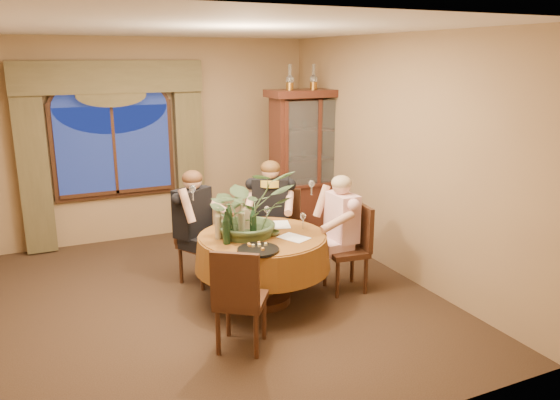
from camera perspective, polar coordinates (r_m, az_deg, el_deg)
name	(u,v)px	position (r m, az deg, el deg)	size (l,w,h in m)	color
floor	(216,300)	(6.02, -6.74, -10.30)	(5.00, 5.00, 0.00)	black
wall_back	(157,140)	(7.96, -12.76, 6.17)	(4.50, 4.50, 0.00)	#8D704D
wall_right	(394,156)	(6.60, 11.81, 4.51)	(5.00, 5.00, 0.00)	#8D704D
ceiling	(207,28)	(5.46, -7.66, 17.39)	(5.00, 5.00, 0.00)	white
window	(114,150)	(7.80, -16.92, 4.98)	(1.62, 0.10, 1.32)	navy
arched_transom	(110,92)	(7.72, -17.36, 10.70)	(1.60, 0.06, 0.44)	navy
drapery_left	(33,166)	(7.70, -24.39, 3.27)	(0.38, 0.14, 2.32)	#4A4228
drapery_right	(189,154)	(7.98, -9.46, 4.75)	(0.38, 0.14, 2.32)	#4A4228
swag_valance	(110,77)	(7.63, -17.39, 12.16)	(2.45, 0.16, 0.42)	#4A4228
dining_table	(263,268)	(5.79, -1.81, -7.16)	(1.42, 1.42, 0.75)	#90300E
china_cabinet	(312,164)	(7.83, 3.40, 3.77)	(1.30, 0.52, 2.10)	#37160F
oil_lamp_left	(290,77)	(7.52, 1.03, 12.72)	(0.11, 0.11, 0.34)	#A5722D
oil_lamp_center	(314,77)	(7.69, 3.54, 12.74)	(0.11, 0.11, 0.34)	#A5722D
oil_lamp_right	(337,76)	(7.87, 5.93, 12.73)	(0.11, 0.11, 0.34)	#A5722D
chair_right	(346,249)	(6.08, 6.89, -5.13)	(0.42, 0.42, 0.96)	black
chair_back_right	(281,231)	(6.65, 0.05, -3.27)	(0.42, 0.42, 0.96)	black
chair_back	(201,242)	(6.32, -8.24, -4.41)	(0.42, 0.42, 0.96)	black
chair_front_left	(241,297)	(4.90, -4.09, -10.11)	(0.42, 0.42, 0.96)	black
person_pink	(342,232)	(6.12, 6.45, -3.32)	(0.46, 0.43, 1.30)	beige
person_back	(193,227)	(6.27, -9.08, -2.82)	(0.48, 0.44, 1.33)	black
person_scarf	(271,215)	(6.60, -0.97, -1.61)	(0.49, 0.45, 1.36)	black
stoneware_vase	(248,221)	(5.70, -3.40, -2.16)	(0.14, 0.14, 0.26)	#937A5A
centerpiece_plant	(249,178)	(5.54, -3.29, 2.31)	(0.91, 1.01, 0.79)	#415B37
olive_bowl	(273,233)	(5.65, -0.75, -3.47)	(0.14, 0.14, 0.04)	#4D5C32
cheese_platter	(258,250)	(5.20, -2.29, -5.22)	(0.40, 0.40, 0.02)	black
wine_bottle_0	(218,223)	(5.53, -6.48, -2.41)	(0.07, 0.07, 0.33)	tan
wine_bottle_1	(253,223)	(5.50, -2.82, -2.41)	(0.07, 0.07, 0.33)	black
wine_bottle_2	(226,228)	(5.37, -5.64, -2.91)	(0.07, 0.07, 0.33)	black
wine_bottle_3	(229,219)	(5.66, -5.33, -1.96)	(0.07, 0.07, 0.33)	black
wine_bottle_4	(242,220)	(5.60, -4.03, -2.12)	(0.07, 0.07, 0.33)	tan
wine_bottle_5	(227,224)	(5.48, -5.53, -2.55)	(0.07, 0.07, 0.33)	black
tasting_paper_0	(294,238)	(5.56, 1.46, -3.95)	(0.21, 0.30, 0.00)	white
tasting_paper_1	(280,225)	(5.98, -0.02, -2.59)	(0.21, 0.30, 0.00)	white
wine_glass_person_pink	(303,221)	(5.83, 2.42, -2.18)	(0.07, 0.07, 0.18)	silver
wine_glass_person_back	(227,219)	(5.91, -5.59, -2.00)	(0.07, 0.07, 0.18)	silver
wine_glass_person_scarf	(267,214)	(6.09, -1.39, -1.44)	(0.07, 0.07, 0.18)	silver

